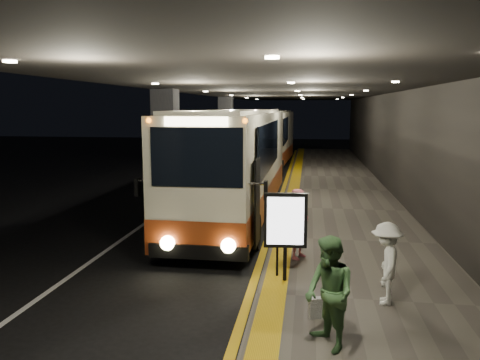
# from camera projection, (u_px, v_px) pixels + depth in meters

# --- Properties ---
(ground) EXTENTS (90.00, 90.00, 0.00)m
(ground) POSITION_uv_depth(u_px,v_px,m) (177.00, 248.00, 12.69)
(ground) COLOR black
(lane_line_white) EXTENTS (0.12, 50.00, 0.01)m
(lane_line_white) POSITION_uv_depth(u_px,v_px,m) (168.00, 207.00, 17.84)
(lane_line_white) COLOR silver
(lane_line_white) RESTS_ON ground
(kerb_stripe_yellow) EXTENTS (0.18, 50.00, 0.01)m
(kerb_stripe_yellow) POSITION_uv_depth(u_px,v_px,m) (277.00, 211.00, 17.24)
(kerb_stripe_yellow) COLOR gold
(kerb_stripe_yellow) RESTS_ON ground
(sidewalk) EXTENTS (4.50, 50.00, 0.15)m
(sidewalk) POSITION_uv_depth(u_px,v_px,m) (343.00, 211.00, 16.89)
(sidewalk) COLOR #514C44
(sidewalk) RESTS_ON ground
(tactile_strip) EXTENTS (0.50, 50.00, 0.01)m
(tactile_strip) POSITION_uv_depth(u_px,v_px,m) (290.00, 207.00, 17.15)
(tactile_strip) COLOR gold
(tactile_strip) RESTS_ON sidewalk
(terminal_wall) EXTENTS (0.10, 50.00, 6.00)m
(terminal_wall) POSITION_uv_depth(u_px,v_px,m) (412.00, 130.00, 16.11)
(terminal_wall) COLOR black
(terminal_wall) RESTS_ON ground
(support_columns) EXTENTS (0.80, 24.80, 4.40)m
(support_columns) POSITION_uv_depth(u_px,v_px,m) (166.00, 152.00, 16.48)
(support_columns) COLOR black
(support_columns) RESTS_ON ground
(canopy) EXTENTS (9.00, 50.00, 0.40)m
(canopy) POSITION_uv_depth(u_px,v_px,m) (282.00, 84.00, 16.51)
(canopy) COLOR black
(canopy) RESTS_ON support_columns
(coach_main) EXTENTS (2.54, 11.55, 3.58)m
(coach_main) POSITION_uv_depth(u_px,v_px,m) (236.00, 168.00, 15.97)
(coach_main) COLOR beige
(coach_main) RESTS_ON ground
(coach_second) EXTENTS (2.72, 11.13, 3.47)m
(coach_second) POSITION_uv_depth(u_px,v_px,m) (268.00, 142.00, 29.07)
(coach_second) COLOR beige
(coach_second) RESTS_ON ground
(passenger_boarding) EXTENTS (0.62, 0.73, 1.70)m
(passenger_boarding) POSITION_uv_depth(u_px,v_px,m) (299.00, 224.00, 11.25)
(passenger_boarding) COLOR #B65560
(passenger_boarding) RESTS_ON sidewalk
(passenger_waiting_green) EXTENTS (0.87, 0.99, 1.73)m
(passenger_waiting_green) POSITION_uv_depth(u_px,v_px,m) (329.00, 293.00, 7.00)
(passenger_waiting_green) COLOR #3E693A
(passenger_waiting_green) RESTS_ON sidewalk
(passenger_waiting_white) EXTENTS (0.61, 1.05, 1.54)m
(passenger_waiting_white) POSITION_uv_depth(u_px,v_px,m) (386.00, 263.00, 8.65)
(passenger_waiting_white) COLOR white
(passenger_waiting_white) RESTS_ON sidewalk
(bag_polka) EXTENTS (0.32, 0.21, 0.36)m
(bag_polka) POSITION_uv_depth(u_px,v_px,m) (317.00, 308.00, 8.12)
(bag_polka) COLOR black
(bag_polka) RESTS_ON sidewalk
(info_sign) EXTENTS (0.90, 0.19, 1.88)m
(info_sign) POSITION_uv_depth(u_px,v_px,m) (286.00, 222.00, 9.67)
(info_sign) COLOR black
(info_sign) RESTS_ON sidewalk
(stanchion_post) EXTENTS (0.05, 0.05, 1.20)m
(stanchion_post) POSITION_uv_depth(u_px,v_px,m) (277.00, 249.00, 10.06)
(stanchion_post) COLOR black
(stanchion_post) RESTS_ON sidewalk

